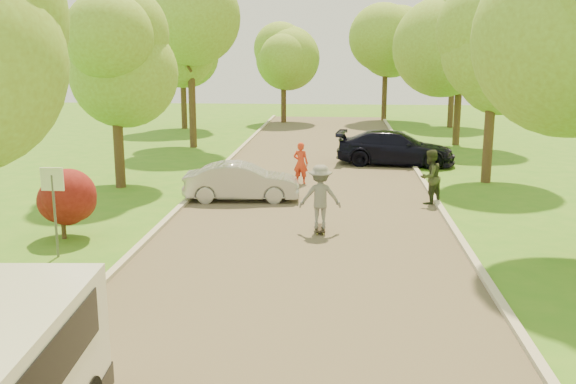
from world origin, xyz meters
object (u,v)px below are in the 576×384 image
(silver_sedan, at_px, (242,182))
(longboard, at_px, (320,228))
(dark_sedan, at_px, (395,148))
(street_sign, at_px, (53,193))
(person_striped, at_px, (301,163))
(skateboarder, at_px, (320,197))
(person_olive, at_px, (430,177))

(silver_sedan, xyz_separation_m, longboard, (2.69, -3.60, -0.52))
(dark_sedan, distance_m, longboard, 11.25)
(street_sign, bearing_deg, dark_sedan, 56.10)
(silver_sedan, height_order, longboard, silver_sedan)
(silver_sedan, bearing_deg, person_striped, -36.46)
(street_sign, relative_size, longboard, 2.39)
(person_striped, bearing_deg, skateboarder, 113.08)
(longboard, bearing_deg, skateboarder, -98.07)
(silver_sedan, distance_m, longboard, 4.53)
(dark_sedan, bearing_deg, street_sign, 152.91)
(skateboarder, xyz_separation_m, person_striped, (-0.92, 6.44, -0.21))
(street_sign, bearing_deg, skateboarder, 23.50)
(person_olive, bearing_deg, dark_sedan, -131.03)
(street_sign, height_order, person_striped, street_sign)
(dark_sedan, xyz_separation_m, longboard, (-2.91, -10.85, -0.64))
(silver_sedan, bearing_deg, skateboarder, -147.81)
(silver_sedan, bearing_deg, person_olive, -94.55)
(person_striped, bearing_deg, longboard, 113.08)
(skateboarder, bearing_deg, street_sign, 19.00)
(dark_sedan, xyz_separation_m, person_olive, (0.50, -7.25, 0.15))
(street_sign, bearing_deg, longboard, 23.50)
(skateboarder, xyz_separation_m, person_olive, (3.41, 3.60, -0.11))
(silver_sedan, distance_m, person_olive, 6.11)
(person_olive, bearing_deg, person_striped, -78.19)
(longboard, relative_size, person_striped, 0.58)
(street_sign, relative_size, person_striped, 1.40)
(skateboarder, relative_size, person_olive, 0.99)
(skateboarder, bearing_deg, person_striped, -86.34)
(longboard, xyz_separation_m, person_olive, (3.41, 3.60, 0.78))
(person_olive, bearing_deg, silver_sedan, -44.95)
(longboard, distance_m, person_olive, 5.02)
(silver_sedan, distance_m, skateboarder, 4.51)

